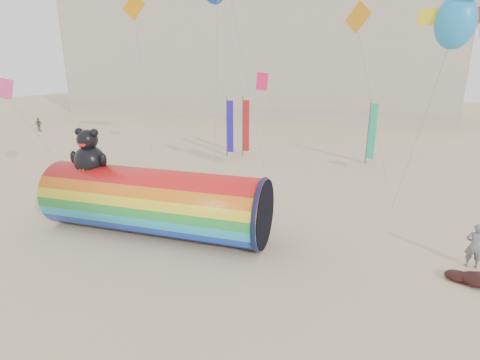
% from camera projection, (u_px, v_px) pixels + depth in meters
% --- Properties ---
extents(ground, '(160.00, 160.00, 0.00)m').
position_uv_depth(ground, '(220.00, 236.00, 17.70)').
color(ground, '#CCB58C').
rests_on(ground, ground).
extents(hotel_building, '(60.40, 15.40, 20.60)m').
position_uv_depth(hotel_building, '(249.00, 49.00, 60.05)').
color(hotel_building, '#B7AD99').
rests_on(hotel_building, ground).
extents(windsock_assembly, '(10.80, 3.29, 4.98)m').
position_uv_depth(windsock_assembly, '(154.00, 200.00, 17.66)').
color(windsock_assembly, red).
rests_on(windsock_assembly, ground).
extents(kite_handler, '(0.71, 0.50, 1.86)m').
position_uv_depth(kite_handler, '(475.00, 246.00, 14.76)').
color(kite_handler, slate).
rests_on(kite_handler, ground).
extents(festival_banners, '(12.42, 1.11, 5.20)m').
position_uv_depth(festival_banners, '(279.00, 128.00, 31.93)').
color(festival_banners, '#59595E').
rests_on(festival_banners, ground).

